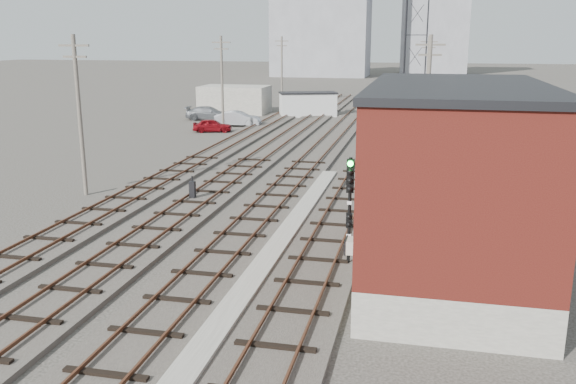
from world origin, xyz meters
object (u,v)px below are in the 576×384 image
(site_trailer, at_px, (308,104))
(switch_stand, at_px, (192,190))
(car_grey, at_px, (209,113))
(signal_mast, at_px, (350,203))
(car_red, at_px, (212,125))
(car_silver, at_px, (238,119))

(site_trailer, bearing_deg, switch_stand, -108.72)
(switch_stand, distance_m, car_grey, 34.63)
(signal_mast, bearing_deg, site_trailer, 102.62)
(site_trailer, bearing_deg, car_red, -135.50)
(site_trailer, height_order, car_silver, site_trailer)
(site_trailer, bearing_deg, car_grey, -170.16)
(switch_stand, bearing_deg, car_red, 104.36)
(signal_mast, distance_m, car_grey, 45.90)
(car_silver, xyz_separation_m, car_grey, (-4.54, 3.93, -0.03))
(car_silver, bearing_deg, switch_stand, -173.03)
(switch_stand, distance_m, car_silver, 29.64)
(car_silver, bearing_deg, car_red, 158.97)
(car_grey, bearing_deg, car_red, -162.20)
(switch_stand, height_order, site_trailer, site_trailer)
(signal_mast, bearing_deg, switch_stand, 139.87)
(switch_stand, relative_size, car_silver, 0.28)
(switch_stand, bearing_deg, signal_mast, -42.75)
(switch_stand, relative_size, car_red, 0.36)
(car_red, bearing_deg, car_silver, -30.67)
(signal_mast, relative_size, site_trailer, 0.62)
(car_silver, bearing_deg, signal_mast, -162.03)
(signal_mast, bearing_deg, car_grey, 116.53)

